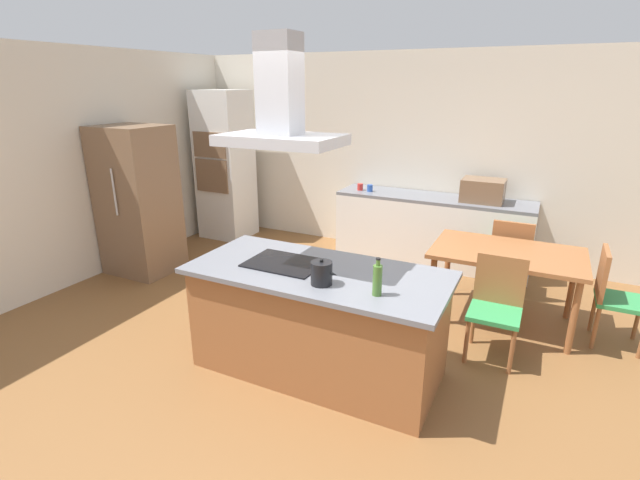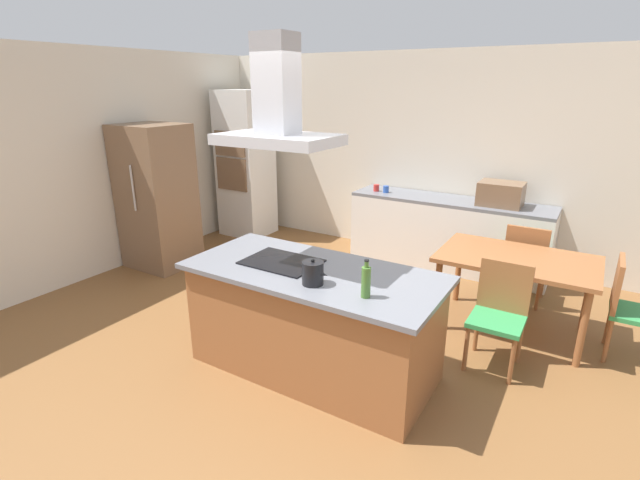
% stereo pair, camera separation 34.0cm
% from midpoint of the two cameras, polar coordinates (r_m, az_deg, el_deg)
% --- Properties ---
extents(ground, '(16.00, 16.00, 0.00)m').
position_cam_midpoint_polar(ground, '(5.24, 9.91, -7.42)').
color(ground, brown).
extents(wall_back, '(7.20, 0.10, 2.70)m').
position_cam_midpoint_polar(wall_back, '(6.46, 16.50, 9.65)').
color(wall_back, beige).
rests_on(wall_back, ground).
extents(wall_left, '(0.10, 8.80, 2.70)m').
position_cam_midpoint_polar(wall_left, '(6.50, -21.09, 9.23)').
color(wall_left, beige).
rests_on(wall_left, ground).
extents(kitchen_island, '(2.06, 0.95, 0.90)m').
position_cam_midpoint_polar(kitchen_island, '(3.82, 1.72, -9.93)').
color(kitchen_island, '#995B33').
rests_on(kitchen_island, ground).
extents(cooktop, '(0.60, 0.44, 0.01)m').
position_cam_midpoint_polar(cooktop, '(3.78, -2.21, -2.74)').
color(cooktop, black).
rests_on(cooktop, kitchen_island).
extents(tea_kettle, '(0.21, 0.16, 0.20)m').
position_cam_midpoint_polar(tea_kettle, '(3.35, 2.04, -4.13)').
color(tea_kettle, black).
rests_on(tea_kettle, kitchen_island).
extents(olive_oil_bottle, '(0.07, 0.07, 0.27)m').
position_cam_midpoint_polar(olive_oil_bottle, '(3.17, 8.77, -5.12)').
color(olive_oil_bottle, '#47722D').
rests_on(olive_oil_bottle, kitchen_island).
extents(back_counter, '(2.49, 0.62, 0.90)m').
position_cam_midpoint_polar(back_counter, '(6.25, 16.95, 0.80)').
color(back_counter, white).
rests_on(back_counter, ground).
extents(countertop_microwave, '(0.50, 0.38, 0.28)m').
position_cam_midpoint_polar(countertop_microwave, '(5.99, 22.94, 5.24)').
color(countertop_microwave, brown).
rests_on(countertop_microwave, back_counter).
extents(coffee_mug_red, '(0.08, 0.08, 0.09)m').
position_cam_midpoint_polar(coffee_mug_red, '(6.36, 8.49, 6.36)').
color(coffee_mug_red, red).
rests_on(coffee_mug_red, back_counter).
extents(coffee_mug_blue, '(0.08, 0.08, 0.09)m').
position_cam_midpoint_polar(coffee_mug_blue, '(6.30, 9.68, 6.18)').
color(coffee_mug_blue, '#2D56B2').
rests_on(coffee_mug_blue, back_counter).
extents(wall_oven_stack, '(0.70, 0.66, 2.20)m').
position_cam_midpoint_polar(wall_oven_stack, '(7.29, -7.84, 9.22)').
color(wall_oven_stack, white).
rests_on(wall_oven_stack, ground).
extents(refrigerator, '(0.80, 0.73, 1.82)m').
position_cam_midpoint_polar(refrigerator, '(6.22, -18.00, 5.03)').
color(refrigerator, brown).
rests_on(refrigerator, ground).
extents(dining_table, '(1.40, 0.90, 0.75)m').
position_cam_midpoint_polar(dining_table, '(4.79, 24.98, -2.88)').
color(dining_table, '#995B33').
rests_on(dining_table, ground).
extents(chair_facing_island, '(0.42, 0.42, 0.89)m').
position_cam_midpoint_polar(chair_facing_island, '(4.23, 23.49, -7.78)').
color(chair_facing_island, '#33934C').
rests_on(chair_facing_island, ground).
extents(chair_at_right_end, '(0.42, 0.42, 0.89)m').
position_cam_midpoint_polar(chair_at_right_end, '(4.86, 35.45, -6.43)').
color(chair_at_right_end, '#33934C').
rests_on(chair_at_right_end, ground).
extents(chair_facing_back_wall, '(0.42, 0.42, 0.89)m').
position_cam_midpoint_polar(chair_facing_back_wall, '(5.47, 25.67, -2.18)').
color(chair_facing_back_wall, '#33934C').
rests_on(chair_facing_back_wall, ground).
extents(range_hood, '(0.90, 0.55, 0.78)m').
position_cam_midpoint_polar(range_hood, '(3.52, -2.46, 15.69)').
color(range_hood, '#ADADB2').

